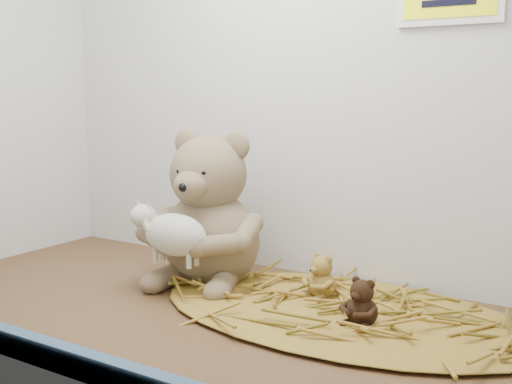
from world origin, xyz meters
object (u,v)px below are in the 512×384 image
Objects in this scene: main_teddy at (210,207)px; toy_lamb at (175,235)px; mini_teddy_brown at (362,300)px; mini_teddy_tan at (322,274)px.

toy_lamb is at bearing -97.65° from main_teddy.
mini_teddy_brown is (35.29, 2.33, -6.47)cm from toy_lamb.
main_teddy is 3.94× the size of mini_teddy_brown.
main_teddy is at bearing -154.79° from mini_teddy_tan.
mini_teddy_tan is 1.03× the size of mini_teddy_brown.
toy_lamb is at bearing -164.36° from mini_teddy_brown.
mini_teddy_brown is at bearing -14.80° from mini_teddy_tan.
mini_teddy_tan is at bearing 153.48° from mini_teddy_brown.
main_teddy is 1.78× the size of toy_lamb.
toy_lamb is 2.21× the size of mini_teddy_brown.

